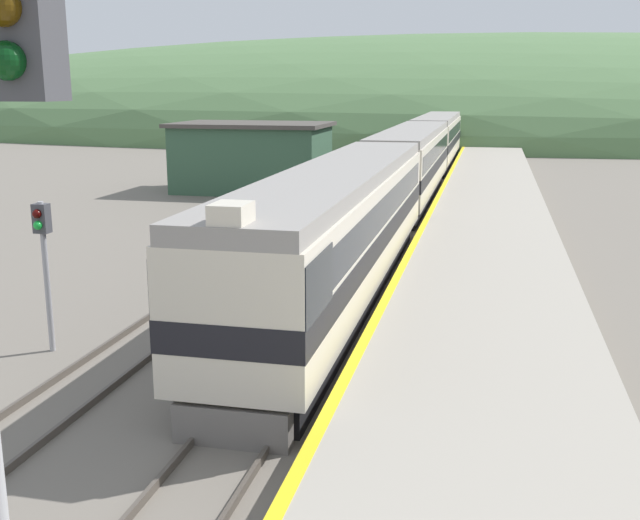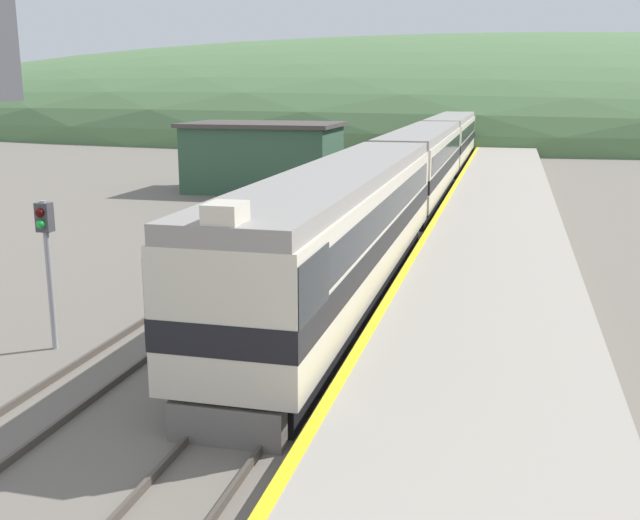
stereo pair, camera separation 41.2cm
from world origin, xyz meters
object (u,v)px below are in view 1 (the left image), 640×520
Objects in this scene: carriage_second at (412,162)px; carriage_third at (437,138)px; express_train_lead_car at (338,229)px; signal_post_siding at (43,245)px.

carriage_third is at bearing 90.00° from carriage_second.
carriage_third is (0.00, 40.92, -0.01)m from express_train_lead_car.
carriage_third is 5.10× the size of signal_post_siding.
express_train_lead_car is 1.06× the size of carriage_second.
signal_post_siding is at bearing -135.51° from express_train_lead_car.
carriage_third is at bearing 90.00° from express_train_lead_car.
carriage_second and carriage_third have the same top height.
carriage_second is (0.00, 20.87, -0.01)m from express_train_lead_car.
carriage_second is at bearing 77.25° from signal_post_siding.
express_train_lead_car reaches higher than carriage_third.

